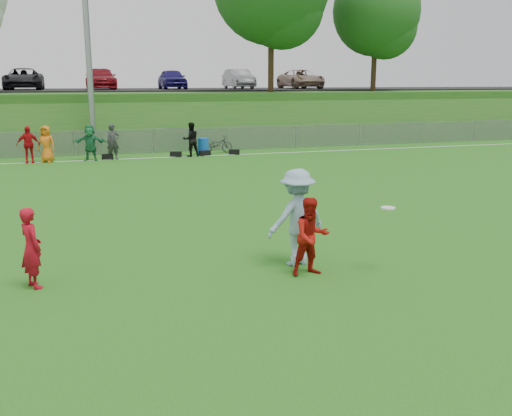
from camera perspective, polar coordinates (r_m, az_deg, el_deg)
name	(u,v)px	position (r m, az deg, el deg)	size (l,w,h in m)	color
ground	(285,272)	(11.44, 2.96, -6.43)	(120.00, 120.00, 0.00)	#256415
sideline_far	(159,158)	(28.63, -9.64, 4.99)	(60.00, 0.10, 0.01)	white
fence	(154,141)	(30.52, -10.20, 6.65)	(58.00, 0.06, 1.30)	gray
light_pole	(86,19)	(31.08, -16.62, 17.64)	(1.20, 0.40, 12.15)	gray
berm	(133,113)	(41.36, -12.23, 9.28)	(120.00, 18.00, 3.00)	#1C5A19
parking_lot	(129,90)	(43.30, -12.58, 11.46)	(120.00, 12.00, 0.10)	black
tree_green_far	(379,16)	(41.41, 12.18, 18.25)	(5.88, 5.88, 8.19)	black
car_row	(113,79)	(42.21, -14.12, 12.40)	(32.04, 5.18, 1.44)	white
spectator_row	(98,142)	(28.29, -15.57, 6.34)	(8.55, 0.84, 1.69)	red
gear_bags	(182,154)	(28.88, -7.44, 5.38)	(6.91, 0.46, 0.26)	black
player_red_left	(31,248)	(11.18, -21.55, -3.72)	(0.55, 0.36, 1.51)	#AE0C1C
player_red_center	(311,237)	(11.12, 5.55, -2.87)	(0.75, 0.58, 1.54)	#A2110B
player_blue	(297,217)	(11.66, 4.12, -0.95)	(1.29, 0.74, 2.00)	#8CAAC3
frisbee	(388,208)	(11.42, 13.07, 0.01)	(0.29, 0.29, 0.03)	white
recycling_bin	(203,146)	(29.44, -5.31, 6.15)	(0.57, 0.57, 0.85)	#1051B4
bicycle	(217,144)	(29.99, -3.94, 6.37)	(0.62, 1.77, 0.93)	#303032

